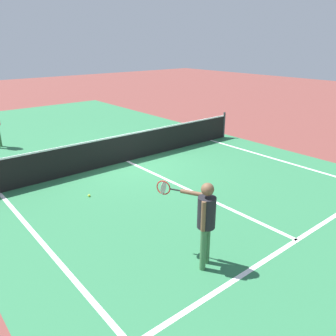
% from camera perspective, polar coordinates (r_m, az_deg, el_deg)
% --- Properties ---
extents(ground_plane, '(60.00, 60.00, 0.00)m').
position_cam_1_polar(ground_plane, '(11.77, -6.84, 1.14)').
color(ground_plane, brown).
extents(court_surface_inbounds, '(10.62, 24.40, 0.00)m').
position_cam_1_polar(court_surface_inbounds, '(11.77, -6.84, 1.14)').
color(court_surface_inbounds, '#2D7247').
rests_on(court_surface_inbounds, ground_plane).
extents(line_sideline_left, '(0.10, 11.89, 0.01)m').
position_cam_1_polar(line_sideline_left, '(5.50, -9.07, -24.60)').
color(line_sideline_left, white).
rests_on(line_sideline_left, ground_plane).
extents(line_service_near, '(8.22, 0.10, 0.01)m').
position_cam_1_polar(line_service_near, '(7.69, 20.74, -11.20)').
color(line_service_near, white).
rests_on(line_service_near, ground_plane).
extents(line_center_service, '(0.10, 6.40, 0.01)m').
position_cam_1_polar(line_center_service, '(9.41, 3.88, -3.83)').
color(line_center_service, white).
rests_on(line_center_service, ground_plane).
extents(net, '(9.85, 0.09, 1.07)m').
position_cam_1_polar(net, '(11.61, -6.94, 3.43)').
color(net, '#33383D').
rests_on(net, ground_plane).
extents(player_near, '(0.54, 1.18, 1.64)m').
position_cam_1_polar(player_near, '(6.01, 6.18, -7.95)').
color(player_near, '#3F7247').
rests_on(player_near, ground_plane).
extents(tennis_ball_near_net, '(0.07, 0.07, 0.07)m').
position_cam_1_polar(tennis_ball_near_net, '(9.28, -13.04, -4.51)').
color(tennis_ball_near_net, '#CCE033').
rests_on(tennis_ball_near_net, ground_plane).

